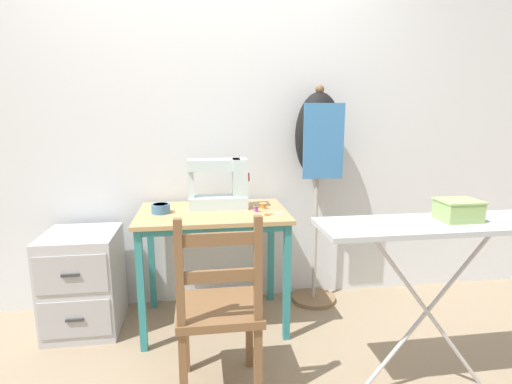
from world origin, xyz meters
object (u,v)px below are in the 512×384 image
(ironing_board, at_px, (434,233))
(thread_spool_near_machine, at_px, (256,209))
(scissors, at_px, (272,214))
(storage_box, at_px, (458,210))
(filing_cabinet, at_px, (84,281))
(thread_spool_mid_table, at_px, (263,206))
(dress_form, at_px, (318,148))
(wooden_chair, at_px, (219,310))
(fabric_bowl, at_px, (161,208))
(sewing_machine, at_px, (222,185))

(ironing_board, bearing_deg, thread_spool_near_machine, 134.29)
(scissors, xyz_separation_m, storage_box, (0.76, -0.65, 0.16))
(filing_cabinet, bearing_deg, storage_box, -23.50)
(thread_spool_mid_table, distance_m, storage_box, 1.14)
(filing_cabinet, height_order, dress_form, dress_form)
(wooden_chair, bearing_deg, storage_box, -5.44)
(fabric_bowl, height_order, filing_cabinet, fabric_bowl)
(fabric_bowl, distance_m, dress_form, 1.12)
(scissors, distance_m, dress_form, 0.63)
(sewing_machine, height_order, storage_box, sewing_machine)
(wooden_chair, distance_m, dress_form, 1.34)
(ironing_board, xyz_separation_m, storage_box, (0.12, 0.02, 0.10))
(fabric_bowl, xyz_separation_m, scissors, (0.67, -0.13, -0.03))
(scissors, bearing_deg, thread_spool_mid_table, 100.38)
(scissors, relative_size, thread_spool_mid_table, 3.12)
(wooden_chair, bearing_deg, thread_spool_mid_table, 64.93)
(sewing_machine, height_order, dress_form, dress_form)
(wooden_chair, bearing_deg, ironing_board, -6.97)
(wooden_chair, xyz_separation_m, dress_form, (0.74, 0.89, 0.68))
(fabric_bowl, relative_size, dress_form, 0.07)
(sewing_machine, relative_size, thread_spool_mid_table, 8.70)
(wooden_chair, xyz_separation_m, storage_box, (1.12, -0.11, 0.48))
(storage_box, bearing_deg, thread_spool_mid_table, 134.60)
(filing_cabinet, xyz_separation_m, dress_form, (1.56, 0.15, 0.81))
(sewing_machine, xyz_separation_m, filing_cabinet, (-0.88, -0.02, -0.59))
(dress_form, bearing_deg, ironing_board, -75.58)
(fabric_bowl, distance_m, filing_cabinet, 0.69)
(thread_spool_near_machine, distance_m, filing_cabinet, 1.19)
(thread_spool_mid_table, xyz_separation_m, wooden_chair, (-0.33, -0.70, -0.34))
(thread_spool_near_machine, height_order, storage_box, storage_box)
(fabric_bowl, bearing_deg, thread_spool_near_machine, -5.24)
(thread_spool_near_machine, relative_size, filing_cabinet, 0.06)
(sewing_machine, bearing_deg, fabric_bowl, -168.74)
(scissors, distance_m, thread_spool_near_machine, 0.12)
(filing_cabinet, bearing_deg, thread_spool_near_machine, -5.85)
(sewing_machine, bearing_deg, dress_form, 11.36)
(scissors, distance_m, thread_spool_mid_table, 0.16)
(thread_spool_near_machine, height_order, filing_cabinet, thread_spool_near_machine)
(thread_spool_near_machine, height_order, ironing_board, ironing_board)
(ironing_board, bearing_deg, thread_spool_mid_table, 129.35)
(filing_cabinet, bearing_deg, dress_form, 5.60)
(thread_spool_mid_table, xyz_separation_m, filing_cabinet, (-1.14, 0.04, -0.46))
(fabric_bowl, relative_size, thread_spool_near_machine, 2.99)
(sewing_machine, height_order, wooden_chair, sewing_machine)
(thread_spool_near_machine, distance_m, thread_spool_mid_table, 0.09)
(dress_form, bearing_deg, thread_spool_near_machine, -150.55)
(scissors, height_order, dress_form, dress_form)
(thread_spool_near_machine, bearing_deg, wooden_chair, -113.42)
(thread_spool_mid_table, xyz_separation_m, ironing_board, (0.67, -0.82, 0.04))
(fabric_bowl, bearing_deg, ironing_board, -31.37)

